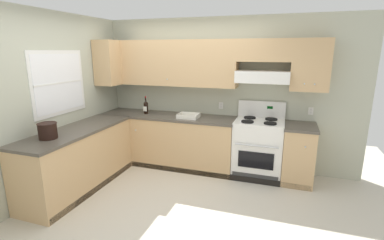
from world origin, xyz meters
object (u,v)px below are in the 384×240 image
bucket (48,130)px  wine_bottle (146,107)px  stove (258,148)px  bowl (188,116)px

bucket → wine_bottle: bearing=73.6°
stove → bowl: stove is taller
stove → bucket: stove is taller
stove → wine_bottle: size_ratio=3.82×
bowl → wine_bottle: bearing=175.4°
wine_bottle → bucket: size_ratio=1.31×
stove → bucket: bearing=-145.2°
stove → bowl: bearing=-175.8°
stove → bucket: (-2.48, -1.73, 0.54)m
stove → bowl: (-1.16, -0.08, 0.46)m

